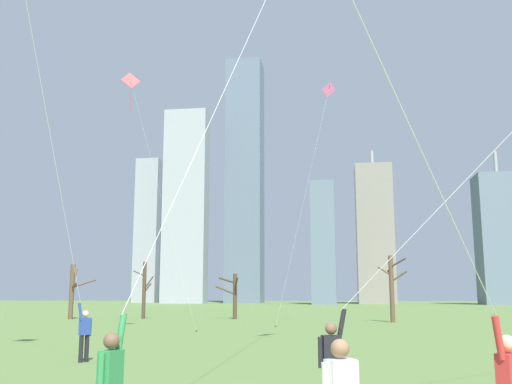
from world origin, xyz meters
name	(u,v)px	position (x,y,z in m)	size (l,w,h in m)	color
kite_flyer_midfield_right_yellow	(489,187)	(5.11, 0.78, 4.09)	(14.02, 0.65, 15.56)	#33384C
kite_flyer_foreground_right_green	(409,163)	(3.07, -4.23, 3.48)	(6.05, 8.12, 11.46)	#33384C
kite_flyer_midfield_left_orange	(59,190)	(-6.13, 6.26, 5.29)	(1.78, 8.96, 21.74)	black
kite_flyer_foreground_left_white	(221,122)	(0.18, 0.02, 5.32)	(4.22, 11.12, 18.86)	gray
distant_kite_high_overhead_pink	(325,105)	(1.52, 33.58, 16.65)	(4.43, 4.40, 18.54)	pink
distant_kite_drifting_left_red	(135,99)	(-9.39, 21.45, 13.51)	(4.25, 2.67, 15.15)	red
bare_tree_center	(392,286)	(6.35, 37.28, 2.78)	(2.27, 2.17, 5.18)	brown
bare_tree_far_right_edge	(144,289)	(-15.23, 41.41, 2.62)	(2.08, 2.36, 5.08)	#4C3828
bare_tree_leftmost	(234,294)	(-7.05, 41.72, 2.21)	(2.28, 1.58, 3.97)	#4C3828
bare_tree_left_of_center	(73,290)	(-21.26, 39.65, 2.52)	(2.26, 2.32, 4.81)	brown
skyline_squat_block	(186,205)	(-35.97, 132.47, 24.52)	(10.83, 5.36, 49.04)	#9EA3AD
skyline_tall_tower	(245,179)	(-22.60, 143.68, 32.97)	(9.48, 9.17, 65.95)	slate
skyline_slender_spire	(375,234)	(10.83, 133.35, 16.53)	(8.64, 10.87, 37.19)	gray
skyline_mid_tower_left	(323,242)	(-1.22, 122.50, 13.74)	(5.42, 6.38, 27.48)	slate
skyline_short_annex	(501,239)	(37.55, 124.46, 14.27)	(9.77, 8.50, 33.92)	slate
skyline_wide_slab	(148,230)	(-49.20, 142.91, 19.50)	(6.38, 5.07, 39.00)	#9EA3AD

